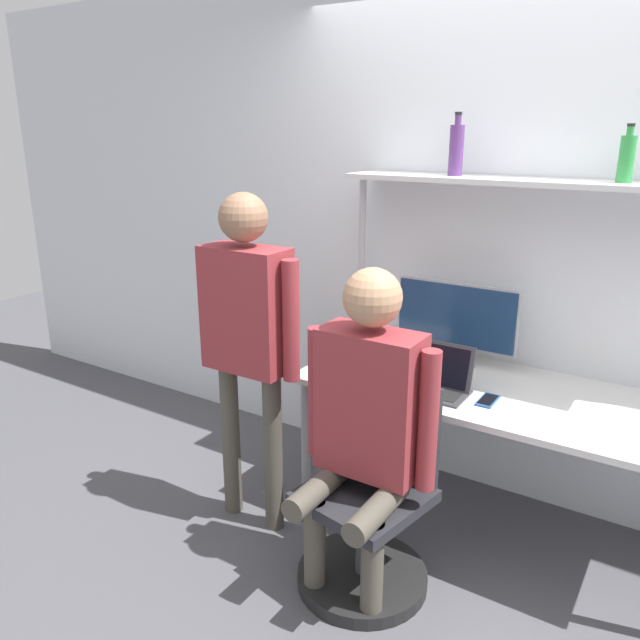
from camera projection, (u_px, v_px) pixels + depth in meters
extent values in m
plane|color=#4C4C51|center=(453.00, 572.00, 2.77)|extent=(12.00, 12.00, 0.00)
cube|color=silver|center=(532.00, 244.00, 3.01)|extent=(8.00, 0.06, 2.70)
cube|color=silver|center=(495.00, 393.00, 2.87)|extent=(1.79, 0.76, 0.03)
cylinder|color=#A5A5AA|center=(306.00, 444.00, 3.16)|extent=(0.05, 0.05, 0.70)
cylinder|color=#A5A5AA|center=(367.00, 400.00, 3.67)|extent=(0.05, 0.05, 0.70)
cube|color=silver|center=(528.00, 182.00, 2.77)|extent=(1.70, 0.31, 0.02)
cylinder|color=#B2B2B7|center=(360.00, 327.00, 3.44)|extent=(0.04, 0.04, 1.67)
cylinder|color=#B7B7BC|center=(452.00, 363.00, 3.18)|extent=(0.23, 0.23, 0.01)
cylinder|color=#B7B7BC|center=(453.00, 353.00, 3.16)|extent=(0.06, 0.06, 0.10)
cube|color=#B7B7BC|center=(456.00, 315.00, 3.11)|extent=(0.63, 0.01, 0.33)
cube|color=navy|center=(456.00, 315.00, 3.10)|extent=(0.60, 0.02, 0.31)
cube|color=#333338|center=(429.00, 391.00, 2.84)|extent=(0.35, 0.21, 0.01)
cube|color=black|center=(427.00, 391.00, 2.83)|extent=(0.30, 0.12, 0.00)
cube|color=#333338|center=(437.00, 364.00, 2.87)|extent=(0.35, 0.06, 0.21)
cube|color=black|center=(436.00, 364.00, 2.87)|extent=(0.31, 0.05, 0.18)
cube|color=#264C8C|center=(488.00, 400.00, 2.74)|extent=(0.07, 0.15, 0.01)
cube|color=black|center=(488.00, 399.00, 2.74)|extent=(0.06, 0.13, 0.00)
cylinder|color=black|center=(362.00, 576.00, 2.70)|extent=(0.56, 0.56, 0.06)
cylinder|color=#4C4C51|center=(363.00, 537.00, 2.64)|extent=(0.06, 0.06, 0.34)
cube|color=#26262B|center=(364.00, 497.00, 2.58)|extent=(0.54, 0.54, 0.05)
cube|color=#26262B|center=(396.00, 426.00, 2.65)|extent=(0.41, 0.11, 0.45)
cylinder|color=#4C473D|center=(315.00, 549.00, 2.57)|extent=(0.09, 0.09, 0.45)
cylinder|color=#4C473D|center=(372.00, 573.00, 2.43)|extent=(0.09, 0.09, 0.45)
cylinder|color=#4C473D|center=(319.00, 488.00, 2.52)|extent=(0.10, 0.38, 0.10)
cylinder|color=#4C473D|center=(377.00, 509.00, 2.38)|extent=(0.10, 0.38, 0.10)
cube|color=maroon|center=(370.00, 403.00, 2.48)|extent=(0.41, 0.20, 0.60)
cylinder|color=maroon|center=(317.00, 392.00, 2.61)|extent=(0.08, 0.08, 0.57)
cylinder|color=maroon|center=(428.00, 422.00, 2.36)|extent=(0.08, 0.08, 0.57)
sphere|color=tan|center=(373.00, 298.00, 2.35)|extent=(0.23, 0.23, 0.23)
cylinder|color=#4C473D|center=(231.00, 438.00, 3.10)|extent=(0.09, 0.09, 0.81)
cylinder|color=#4C473D|center=(273.00, 453.00, 2.97)|extent=(0.09, 0.09, 0.81)
cube|color=maroon|center=(247.00, 309.00, 2.83)|extent=(0.40, 0.20, 0.57)
cylinder|color=maroon|center=(206.00, 305.00, 2.96)|extent=(0.08, 0.08, 0.55)
cylinder|color=maroon|center=(291.00, 321.00, 2.71)|extent=(0.08, 0.08, 0.55)
sphere|color=#8C664C|center=(243.00, 217.00, 2.71)|extent=(0.22, 0.22, 0.22)
cylinder|color=#593372|center=(456.00, 151.00, 2.91)|extent=(0.07, 0.07, 0.23)
cylinder|color=#593372|center=(458.00, 120.00, 2.87)|extent=(0.03, 0.03, 0.04)
cylinder|color=black|center=(459.00, 113.00, 2.86)|extent=(0.03, 0.03, 0.01)
cylinder|color=#2D8C3F|center=(626.00, 159.00, 2.54)|extent=(0.06, 0.06, 0.19)
cylinder|color=#2D8C3F|center=(630.00, 131.00, 2.50)|extent=(0.03, 0.03, 0.04)
cylinder|color=black|center=(631.00, 125.00, 2.50)|extent=(0.03, 0.03, 0.01)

